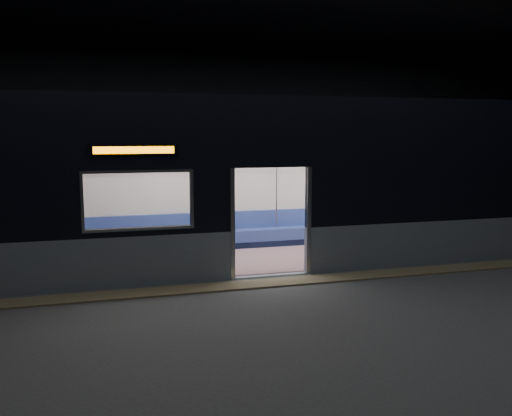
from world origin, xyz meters
name	(u,v)px	position (x,y,z in m)	size (l,w,h in m)	color
station_floor	(289,292)	(0.00, 0.00, -0.01)	(24.00, 14.00, 0.01)	#47494C
station_envelope	(291,71)	(0.00, 0.00, 3.66)	(24.00, 14.00, 5.00)	black
tactile_strip	(279,282)	(0.00, 0.55, 0.01)	(22.80, 0.50, 0.03)	#8C7F59
metro_car	(250,173)	(0.00, 2.54, 1.85)	(18.00, 3.04, 3.35)	gray
passenger	(354,212)	(2.92, 3.55, 0.77)	(0.36, 0.63, 1.29)	black
handbag	(356,217)	(2.89, 3.34, 0.66)	(0.28, 0.24, 0.14)	black
transit_map	(376,180)	(3.66, 3.85, 1.50)	(1.07, 0.03, 0.70)	white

